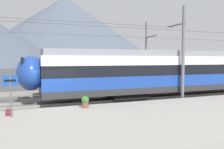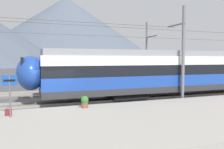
# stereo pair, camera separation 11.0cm
# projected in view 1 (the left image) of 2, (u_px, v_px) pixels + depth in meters

# --- Properties ---
(ground_plane) EXTENTS (400.00, 400.00, 0.00)m
(ground_plane) POSITION_uv_depth(u_px,v_px,m) (55.00, 110.00, 14.28)
(ground_plane) COLOR #4C4C51
(platform_slab) EXTENTS (120.00, 7.83, 0.37)m
(platform_slab) POSITION_uv_depth(u_px,v_px,m) (68.00, 129.00, 9.78)
(platform_slab) COLOR #A39E93
(platform_slab) RESTS_ON ground
(track_near) EXTENTS (120.00, 3.00, 0.28)m
(track_near) POSITION_uv_depth(u_px,v_px,m) (53.00, 105.00, 15.47)
(track_near) COLOR #6B6359
(track_near) RESTS_ON ground
(track_far) EXTENTS (120.00, 3.00, 0.28)m
(track_far) POSITION_uv_depth(u_px,v_px,m) (46.00, 94.00, 20.70)
(track_far) COLOR #6B6359
(track_far) RESTS_ON ground
(train_near_platform) EXTENTS (34.41, 2.99, 4.27)m
(train_near_platform) POSITION_uv_depth(u_px,v_px,m) (223.00, 70.00, 20.65)
(train_near_platform) COLOR #2D2D30
(train_near_platform) RESTS_ON track_near
(catenary_mast_mid) EXTENTS (41.36, 2.13, 7.06)m
(catenary_mast_mid) POSITION_uv_depth(u_px,v_px,m) (182.00, 52.00, 16.90)
(catenary_mast_mid) COLOR slate
(catenary_mast_mid) RESTS_ON ground
(catenary_mast_far_side) EXTENTS (41.36, 2.37, 7.44)m
(catenary_mast_far_side) POSITION_uv_depth(u_px,v_px,m) (147.00, 53.00, 26.27)
(catenary_mast_far_side) COLOR slate
(catenary_mast_far_side) RESTS_ON ground
(platform_sign) EXTENTS (0.70, 0.08, 2.04)m
(platform_sign) POSITION_uv_depth(u_px,v_px,m) (10.00, 87.00, 10.89)
(platform_sign) COLOR #59595B
(platform_sign) RESTS_ON platform_slab
(handbag_near_sign) EXTENTS (0.32, 0.18, 0.44)m
(handbag_near_sign) POSITION_uv_depth(u_px,v_px,m) (9.00, 112.00, 11.34)
(handbag_near_sign) COLOR maroon
(handbag_near_sign) RESTS_ON platform_slab
(potted_plant_platform_edge) EXTENTS (0.45, 0.45, 0.69)m
(potted_plant_platform_edge) POSITION_uv_depth(u_px,v_px,m) (85.00, 101.00, 13.18)
(potted_plant_platform_edge) COLOR brown
(potted_plant_platform_edge) RESTS_ON platform_slab
(mountain_central_peak) EXTENTS (170.93, 170.93, 58.71)m
(mountain_central_peak) POSITION_uv_depth(u_px,v_px,m) (65.00, 30.00, 205.25)
(mountain_central_peak) COLOR #515B6B
(mountain_central_peak) RESTS_ON ground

